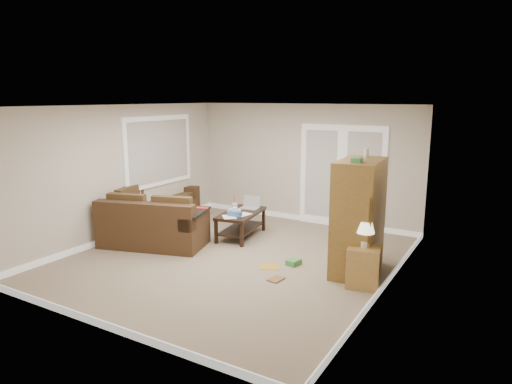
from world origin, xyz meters
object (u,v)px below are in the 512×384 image
Objects in this scene: side_cabinet at (364,263)px; sectional_sofa at (156,217)px; tv_armoire at (358,216)px; coffee_table at (241,223)px.

sectional_sofa is at bearing 163.67° from side_cabinet.
sectional_sofa is 1.58× the size of tv_armoire.
side_cabinet reaches higher than coffee_table.
side_cabinet is at bearing -22.02° from sectional_sofa.
sectional_sofa is 3.11× the size of side_cabinet.
coffee_table is 2.96m from side_cabinet.
side_cabinet is (0.26, -0.47, -0.54)m from tv_armoire.
side_cabinet is (4.26, -0.41, 0.00)m from sectional_sofa.
coffee_table is 1.35× the size of side_cabinet.
coffee_table is at bearing 161.03° from tv_armoire.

